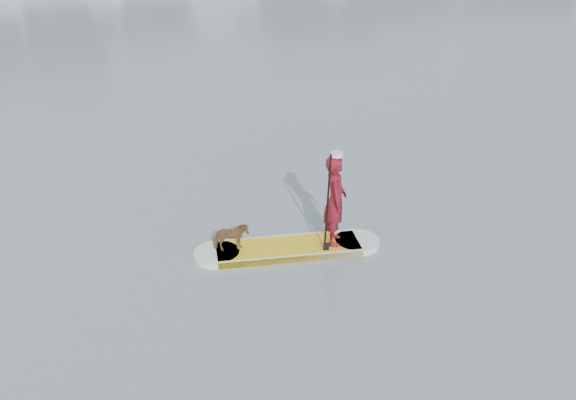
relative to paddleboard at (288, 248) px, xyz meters
name	(u,v)px	position (x,y,z in m)	size (l,w,h in m)	color
paddleboard	(288,248)	(0.00, 0.00, 0.00)	(3.26, 1.22, 0.12)	yellow
paddler	(335,200)	(0.81, -0.14, 0.87)	(0.59, 0.39, 1.62)	maroon
white_cap	(337,154)	(0.81, -0.14, 1.71)	(0.22, 0.22, 0.07)	silver
dog	(231,237)	(-0.98, 0.17, 0.31)	(0.27, 0.60, 0.51)	brown
paddle	(327,215)	(0.57, -0.37, 0.74)	(0.10, 0.30, 2.00)	black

